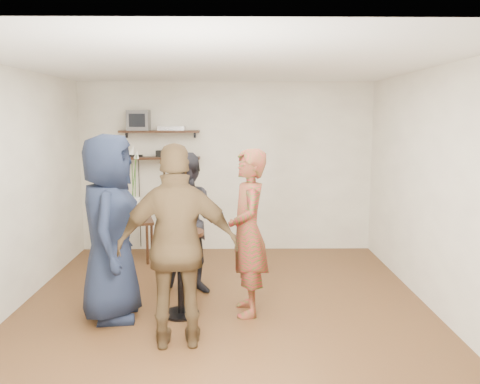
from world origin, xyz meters
name	(u,v)px	position (x,y,z in m)	size (l,w,h in m)	color
room	(223,190)	(0.00, 0.00, 1.30)	(4.58, 5.08, 2.68)	#4F2F19
shelf_upper	(160,132)	(-1.00, 2.38, 1.85)	(1.20, 0.25, 0.04)	black
shelf_lower	(160,158)	(-1.00, 2.38, 1.45)	(1.20, 0.25, 0.04)	black
crt_monitor	(139,120)	(-1.31, 2.38, 2.02)	(0.32, 0.30, 0.30)	#59595B
dvd_deck	(172,128)	(-0.82, 2.38, 1.90)	(0.40, 0.24, 0.06)	silver
radio	(163,154)	(-0.95, 2.38, 1.52)	(0.22, 0.10, 0.10)	black
power_strip	(133,156)	(-1.42, 2.42, 1.48)	(0.30, 0.05, 0.03)	black
side_table	(135,227)	(-1.31, 1.87, 0.50)	(0.60, 0.60, 0.60)	black
vase_lilies	(134,197)	(-1.31, 1.87, 0.94)	(0.20, 0.21, 1.09)	white
drinks_table	(180,262)	(-0.45, -0.20, 0.58)	(0.50, 0.50, 0.90)	black
wine_glass_fl	(173,219)	(-0.51, -0.25, 1.04)	(0.07, 0.07, 0.20)	silver
wine_glass_fr	(186,219)	(-0.38, -0.25, 1.05)	(0.07, 0.07, 0.21)	silver
wine_glass_bl	(178,217)	(-0.46, -0.15, 1.05)	(0.07, 0.07, 0.21)	silver
wine_glass_br	(181,218)	(-0.43, -0.19, 1.04)	(0.07, 0.07, 0.21)	silver
person_plaid	(248,233)	(0.26, -0.15, 0.87)	(0.64, 0.42, 1.75)	red
person_dark	(190,224)	(-0.40, 0.50, 0.83)	(0.81, 0.63, 1.67)	black
person_navy	(110,228)	(-1.15, -0.26, 0.95)	(0.93, 0.61, 1.91)	#161D32
person_brown	(178,247)	(-0.39, -0.91, 0.92)	(1.08, 0.45, 1.85)	#4F3A22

